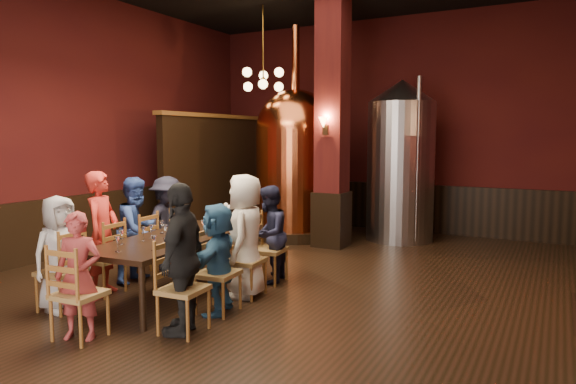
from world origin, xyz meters
The scene contains 38 objects.
room centered at (0.00, 0.00, 2.25)m, with size 10.00×10.02×4.50m.
wainscot_back centered at (0.00, 4.96, 0.50)m, with size 7.90×0.08×1.00m, color black.
wainscot_left centered at (-3.96, 0.00, 0.50)m, with size 0.08×9.90×1.00m, color black.
column centered at (-0.30, 2.80, 2.25)m, with size 0.58×0.58×4.50m, color #48130F.
partition centered at (-3.20, 3.20, 1.20)m, with size 0.22×3.50×2.40m, color black.
pendant_cluster centered at (-1.80, 2.90, 3.10)m, with size 0.90×0.90×1.70m, color #A57226, non-canonical shape.
sconce_column centered at (-0.30, 2.50, 2.20)m, with size 0.20×0.20×0.36m, color black, non-canonical shape.
dining_table centered at (-0.90, -0.85, 0.69)m, with size 1.17×2.47×0.75m.
chair_0 centered at (-1.67, -1.91, 0.46)m, with size 0.46×0.46×0.92m, color #9B6027, non-canonical shape.
person_0 centered at (-1.67, -1.91, 0.67)m, with size 0.65×0.43×1.34m, color silver.
chair_1 centered at (-1.72, -1.24, 0.46)m, with size 0.46×0.46×0.92m, color #9B6027, non-canonical shape.
person_1 centered at (-1.72, -1.24, 0.79)m, with size 0.57×0.38×1.58m, color red.
chair_2 centered at (-1.77, -0.58, 0.46)m, with size 0.46×0.46×0.92m, color #9B6027, non-canonical shape.
person_2 centered at (-1.77, -0.58, 0.73)m, with size 0.71×0.35×1.45m, color #2A448C.
chair_3 centered at (-1.82, 0.08, 0.46)m, with size 0.46×0.46×0.92m, color #9B6027, non-canonical shape.
person_3 centered at (-1.82, 0.08, 0.71)m, with size 0.91×0.53×1.41m, color black.
chair_4 centered at (0.02, -1.79, 0.46)m, with size 0.46×0.46×0.92m, color #9B6027, non-canonical shape.
person_4 centered at (0.02, -1.79, 0.78)m, with size 0.91×0.38×1.55m, color black.
chair_5 centered at (-0.03, -1.12, 0.46)m, with size 0.46×0.46×0.92m, color #9B6027, non-canonical shape.
person_5 centered at (-0.03, -1.12, 0.63)m, with size 1.17×0.37×1.26m, color #306390.
chair_6 centered at (-0.07, -0.46, 0.46)m, with size 0.46×0.46×0.92m, color #9B6027, non-canonical shape.
person_6 centered at (-0.07, -0.46, 0.77)m, with size 0.75×0.49×1.54m, color silver.
chair_7 centered at (-0.12, 0.21, 0.46)m, with size 0.46×0.46×0.92m, color #9B6027, non-canonical shape.
person_7 centered at (-0.12, 0.21, 0.67)m, with size 0.65×0.32×1.34m, color #1B1D36.
chair_8 centered at (-0.78, -2.40, 0.46)m, with size 0.46×0.46×0.92m, color #9B6027, non-canonical shape.
person_8 centered at (-0.78, -2.40, 0.64)m, with size 0.47×0.31×1.28m, color #9A3333.
copper_kettle centered at (-1.30, 3.30, 1.51)m, with size 1.76×1.76×4.15m.
steel_vessel centered at (0.65, 3.94, 1.54)m, with size 1.61×1.61×3.08m.
rose_vase centered at (-0.80, 0.13, 0.96)m, with size 0.19×0.19×0.32m.
wine_glass_0 centered at (-0.70, -0.72, 0.83)m, with size 0.07×0.07×0.17m, color white, non-canonical shape.
wine_glass_1 centered at (-1.12, -1.50, 0.83)m, with size 0.07×0.07×0.17m, color white, non-canonical shape.
wine_glass_2 centered at (-0.71, -0.48, 0.83)m, with size 0.07×0.07×0.17m, color white, non-canonical shape.
wine_glass_3 centered at (-1.05, -1.22, 0.83)m, with size 0.07×0.07×0.17m, color white, non-canonical shape.
wine_glass_4 centered at (-1.18, -0.74, 0.83)m, with size 0.07×0.07×0.17m, color white, non-canonical shape.
wine_glass_5 centered at (-0.91, -0.98, 0.83)m, with size 0.07×0.07×0.17m, color white, non-canonical shape.
wine_glass_6 centered at (-0.87, -1.80, 0.83)m, with size 0.07×0.07×0.17m, color white, non-canonical shape.
wine_glass_7 centered at (-1.07, -1.06, 0.83)m, with size 0.07×0.07×0.17m, color white, non-canonical shape.
wine_glass_8 centered at (-0.55, -1.57, 0.83)m, with size 0.07×0.07×0.17m, color white, non-canonical shape.
Camera 1 is at (3.36, -5.78, 2.01)m, focal length 32.00 mm.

